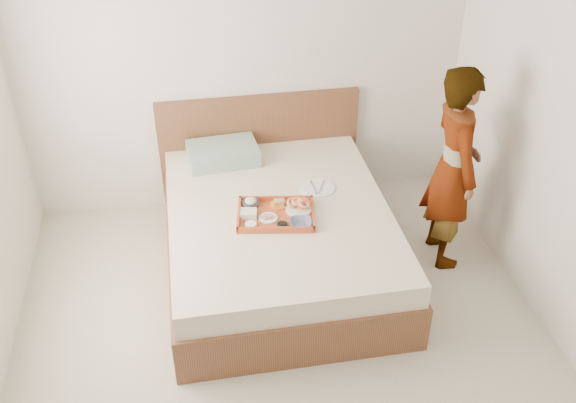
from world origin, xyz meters
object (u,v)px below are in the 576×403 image
(bed, at_px, (279,238))
(dinner_plate, at_px, (318,188))
(person, at_px, (453,169))
(tray, at_px, (276,214))

(bed, distance_m, dinner_plate, 0.47)
(person, bearing_deg, dinner_plate, 76.01)
(bed, height_order, dinner_plate, dinner_plate)
(bed, bearing_deg, tray, -109.48)
(tray, height_order, person, person)
(bed, relative_size, person, 1.30)
(bed, xyz_separation_m, person, (1.24, -0.07, 0.50))
(bed, relative_size, dinner_plate, 7.92)
(tray, distance_m, person, 1.30)
(dinner_plate, bearing_deg, tray, -140.45)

